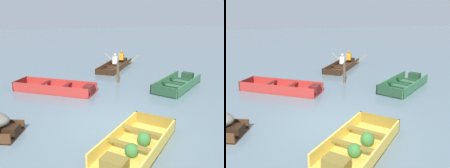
% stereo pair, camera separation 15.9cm
% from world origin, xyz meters
% --- Properties ---
extents(ground_plane, '(80.00, 80.00, 0.00)m').
position_xyz_m(ground_plane, '(0.00, 0.00, 0.00)').
color(ground_plane, slate).
extents(dinghy_yellow_foreground, '(2.87, 2.83, 0.40)m').
position_xyz_m(dinghy_yellow_foreground, '(0.08, -1.60, 0.15)').
color(dinghy_yellow_foreground, '#E5BC47').
rests_on(dinghy_yellow_foreground, ground).
extents(skiff_red_near_moored, '(3.52, 2.84, 0.41)m').
position_xyz_m(skiff_red_near_moored, '(-1.31, 3.75, 0.14)').
color(skiff_red_near_moored, '#AD2D28').
rests_on(skiff_red_near_moored, ground).
extents(skiff_green_mid_moored, '(3.18, 2.84, 0.41)m').
position_xyz_m(skiff_green_mid_moored, '(4.06, 2.86, 0.14)').
color(skiff_green_mid_moored, '#387047').
rests_on(skiff_green_mid_moored, ground).
extents(rowboat_dark_varnish_with_crew, '(3.24, 3.62, 0.88)m').
position_xyz_m(rowboat_dark_varnish_with_crew, '(2.56, 7.50, 0.16)').
color(rowboat_dark_varnish_with_crew, '#4C2D19').
rests_on(rowboat_dark_varnish_with_crew, ground).
extents(mooring_post, '(0.13, 0.13, 0.95)m').
position_xyz_m(mooring_post, '(1.61, 4.34, 0.48)').
color(mooring_post, brown).
rests_on(mooring_post, ground).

